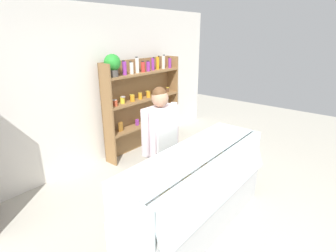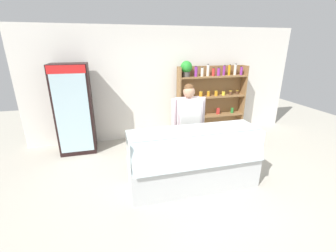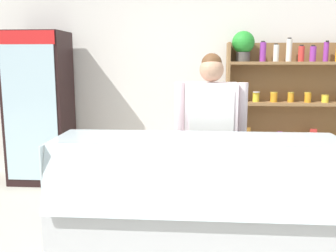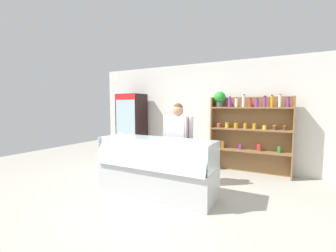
# 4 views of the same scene
# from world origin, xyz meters

# --- Properties ---
(ground_plane) EXTENTS (12.00, 12.00, 0.00)m
(ground_plane) POSITION_xyz_m (0.00, 0.00, 0.00)
(ground_plane) COLOR #B7B2A3
(back_wall) EXTENTS (6.80, 0.10, 2.70)m
(back_wall) POSITION_xyz_m (0.00, 2.33, 1.35)
(back_wall) COLOR white
(back_wall) RESTS_ON ground
(drinks_fridge) EXTENTS (0.74, 0.59, 1.93)m
(drinks_fridge) POSITION_xyz_m (-2.21, 1.88, 0.96)
(drinks_fridge) COLOR black
(drinks_fridge) RESTS_ON ground
(shelving_unit) EXTENTS (1.80, 0.29, 1.93)m
(shelving_unit) POSITION_xyz_m (0.99, 2.05, 1.09)
(shelving_unit) COLOR olive
(shelving_unit) RESTS_ON ground
(deli_display_case) EXTENTS (2.14, 0.73, 1.01)m
(deli_display_case) POSITION_xyz_m (-0.20, -0.07, 0.31)
(deli_display_case) COLOR silver
(deli_display_case) RESTS_ON ground
(shop_clerk) EXTENTS (0.65, 0.25, 1.63)m
(shop_clerk) POSITION_xyz_m (-0.07, 0.58, 0.97)
(shop_clerk) COLOR #383D51
(shop_clerk) RESTS_ON ground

